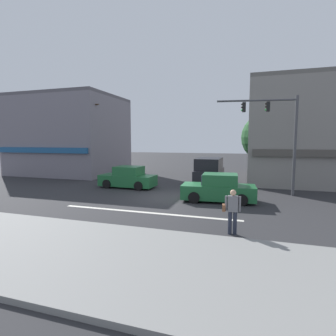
% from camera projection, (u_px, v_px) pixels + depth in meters
% --- Properties ---
extents(ground_plane, '(120.00, 120.00, 0.00)m').
position_uv_depth(ground_plane, '(168.00, 198.00, 15.91)').
color(ground_plane, '#2B2B2D').
extents(lane_marking_stripe, '(9.00, 0.24, 0.01)m').
position_uv_depth(lane_marking_stripe, '(147.00, 213.00, 12.59)').
color(lane_marking_stripe, silver).
rests_on(lane_marking_stripe, ground).
extents(sidewalk_curb, '(40.00, 5.00, 0.16)m').
position_uv_depth(sidewalk_curb, '(84.00, 253.00, 7.83)').
color(sidewalk_curb, gray).
rests_on(sidewalk_curb, ground).
extents(building_left_block, '(10.32, 8.23, 8.03)m').
position_uv_depth(building_left_block, '(70.00, 136.00, 27.72)').
color(building_left_block, slate).
rests_on(building_left_block, ground).
extents(building_right_corner, '(12.49, 11.52, 8.26)m').
position_uv_depth(building_right_corner, '(325.00, 133.00, 22.47)').
color(building_right_corner, gray).
rests_on(building_right_corner, ground).
extents(street_tree, '(3.94, 3.94, 5.70)m').
position_uv_depth(street_tree, '(266.00, 137.00, 21.05)').
color(street_tree, '#4C3823').
rests_on(street_tree, ground).
extents(utility_pole_near_left, '(1.40, 0.22, 7.03)m').
position_uv_depth(utility_pole_near_left, '(93.00, 138.00, 23.38)').
color(utility_pole_near_left, brown).
rests_on(utility_pole_near_left, ground).
extents(traffic_light_mast, '(4.85, 0.79, 6.20)m').
position_uv_depth(traffic_light_mast, '(279.00, 129.00, 16.24)').
color(traffic_light_mast, '#47474C').
rests_on(traffic_light_mast, ground).
extents(sedan_crossing_rightbound, '(4.15, 1.97, 1.58)m').
position_uv_depth(sedan_crossing_rightbound, '(128.00, 178.00, 19.35)').
color(sedan_crossing_rightbound, '#1E6033').
rests_on(sedan_crossing_rightbound, ground).
extents(van_crossing_center, '(2.06, 4.61, 2.11)m').
position_uv_depth(van_crossing_center, '(209.00, 172.00, 20.75)').
color(van_crossing_center, black).
rests_on(van_crossing_center, ground).
extents(sedan_parked_curbside, '(4.21, 2.11, 1.58)m').
position_uv_depth(sedan_parked_curbside, '(219.00, 189.00, 14.92)').
color(sedan_parked_curbside, '#1E6033').
rests_on(sedan_parked_curbside, ground).
extents(pedestrian_foreground_with_bag, '(0.68, 0.29, 1.67)m').
position_uv_depth(pedestrian_foreground_with_bag, '(232.00, 209.00, 9.58)').
color(pedestrian_foreground_with_bag, '#232838').
rests_on(pedestrian_foreground_with_bag, ground).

